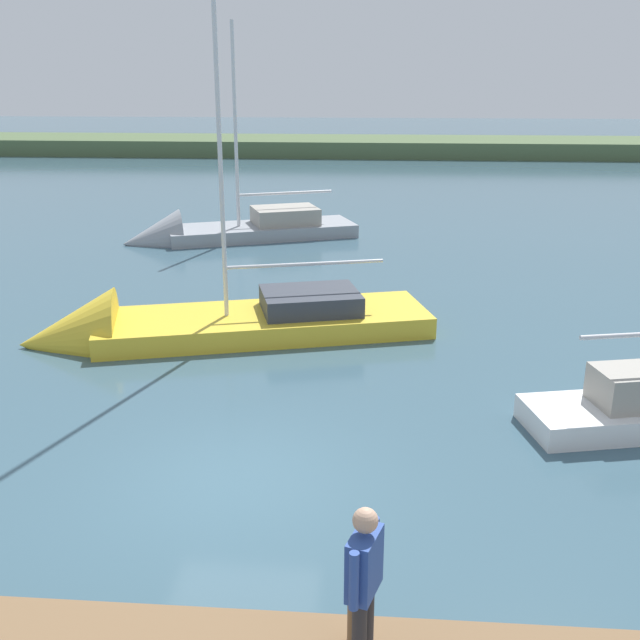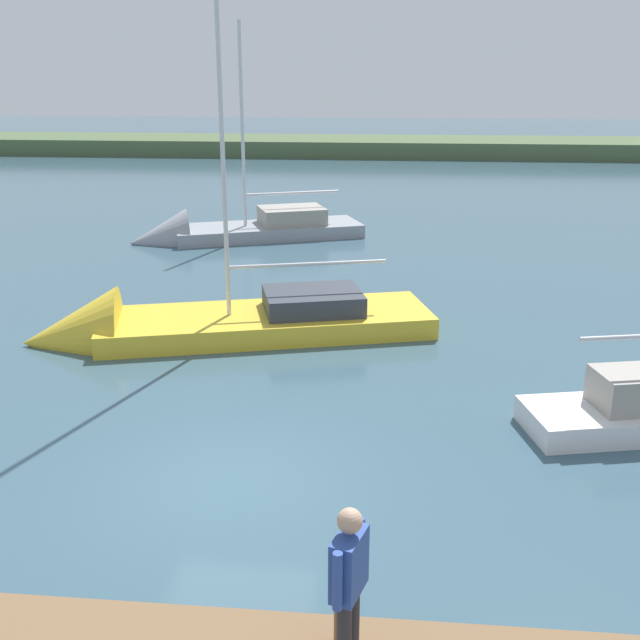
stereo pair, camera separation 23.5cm
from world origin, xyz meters
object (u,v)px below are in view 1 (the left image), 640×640
sailboat_near_dock (189,332)px  person_on_dock (364,578)px  mooring_post_near (357,616)px  sailboat_outer_mooring (220,236)px

sailboat_near_dock → person_on_dock: size_ratio=7.01×
mooring_post_near → person_on_dock: bearing=100.6°
sailboat_near_dock → mooring_post_near: bearing=97.5°
sailboat_outer_mooring → mooring_post_near: bearing=84.2°
sailboat_outer_mooring → sailboat_near_dock: 10.88m
sailboat_near_dock → person_on_dock: bearing=97.1°
person_on_dock → mooring_post_near: bearing=118.2°
sailboat_near_dock → person_on_dock: (-4.32, 10.48, 1.42)m
sailboat_outer_mooring → sailboat_near_dock: size_ratio=0.74×
sailboat_outer_mooring → person_on_dock: size_ratio=5.17×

